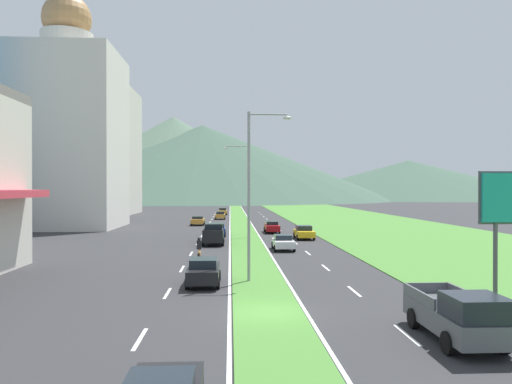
# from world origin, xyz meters

# --- Properties ---
(ground_plane) EXTENTS (600.00, 600.00, 0.00)m
(ground_plane) POSITION_xyz_m (0.00, 0.00, 0.00)
(ground_plane) COLOR #2D2D30
(grass_median) EXTENTS (3.20, 240.00, 0.06)m
(grass_median) POSITION_xyz_m (0.00, 60.00, 0.03)
(grass_median) COLOR #477F33
(grass_median) RESTS_ON ground_plane
(grass_verge_right) EXTENTS (24.00, 240.00, 0.06)m
(grass_verge_right) POSITION_xyz_m (20.60, 60.00, 0.03)
(grass_verge_right) COLOR #477F33
(grass_verge_right) RESTS_ON ground_plane
(lane_dash_left_2) EXTENTS (0.16, 2.80, 0.01)m
(lane_dash_left_2) POSITION_xyz_m (-5.10, -3.63, 0.01)
(lane_dash_left_2) COLOR silver
(lane_dash_left_2) RESTS_ON ground_plane
(lane_dash_left_3) EXTENTS (0.16, 2.80, 0.01)m
(lane_dash_left_3) POSITION_xyz_m (-5.10, 4.56, 0.01)
(lane_dash_left_3) COLOR silver
(lane_dash_left_3) RESTS_ON ground_plane
(lane_dash_left_4) EXTENTS (0.16, 2.80, 0.01)m
(lane_dash_left_4) POSITION_xyz_m (-5.10, 12.74, 0.01)
(lane_dash_left_4) COLOR silver
(lane_dash_left_4) RESTS_ON ground_plane
(lane_dash_left_5) EXTENTS (0.16, 2.80, 0.01)m
(lane_dash_left_5) POSITION_xyz_m (-5.10, 20.93, 0.01)
(lane_dash_left_5) COLOR silver
(lane_dash_left_5) RESTS_ON ground_plane
(lane_dash_left_6) EXTENTS (0.16, 2.80, 0.01)m
(lane_dash_left_6) POSITION_xyz_m (-5.10, 29.11, 0.01)
(lane_dash_left_6) COLOR silver
(lane_dash_left_6) RESTS_ON ground_plane
(lane_dash_left_7) EXTENTS (0.16, 2.80, 0.01)m
(lane_dash_left_7) POSITION_xyz_m (-5.10, 37.30, 0.01)
(lane_dash_left_7) COLOR silver
(lane_dash_left_7) RESTS_ON ground_plane
(lane_dash_left_8) EXTENTS (0.16, 2.80, 0.01)m
(lane_dash_left_8) POSITION_xyz_m (-5.10, 45.48, 0.01)
(lane_dash_left_8) COLOR silver
(lane_dash_left_8) RESTS_ON ground_plane
(lane_dash_left_9) EXTENTS (0.16, 2.80, 0.01)m
(lane_dash_left_9) POSITION_xyz_m (-5.10, 53.67, 0.01)
(lane_dash_left_9) COLOR silver
(lane_dash_left_9) RESTS_ON ground_plane
(lane_dash_left_10) EXTENTS (0.16, 2.80, 0.01)m
(lane_dash_left_10) POSITION_xyz_m (-5.10, 61.85, 0.01)
(lane_dash_left_10) COLOR silver
(lane_dash_left_10) RESTS_ON ground_plane
(lane_dash_left_11) EXTENTS (0.16, 2.80, 0.01)m
(lane_dash_left_11) POSITION_xyz_m (-5.10, 70.04, 0.01)
(lane_dash_left_11) COLOR silver
(lane_dash_left_11) RESTS_ON ground_plane
(lane_dash_left_12) EXTENTS (0.16, 2.80, 0.01)m
(lane_dash_left_12) POSITION_xyz_m (-5.10, 78.22, 0.01)
(lane_dash_left_12) COLOR silver
(lane_dash_left_12) RESTS_ON ground_plane
(lane_dash_left_13) EXTENTS (0.16, 2.80, 0.01)m
(lane_dash_left_13) POSITION_xyz_m (-5.10, 86.41, 0.01)
(lane_dash_left_13) COLOR silver
(lane_dash_left_13) RESTS_ON ground_plane
(lane_dash_left_14) EXTENTS (0.16, 2.80, 0.01)m
(lane_dash_left_14) POSITION_xyz_m (-5.10, 94.59, 0.01)
(lane_dash_left_14) COLOR silver
(lane_dash_left_14) RESTS_ON ground_plane
(lane_dash_right_2) EXTENTS (0.16, 2.80, 0.01)m
(lane_dash_right_2) POSITION_xyz_m (5.10, -3.63, 0.01)
(lane_dash_right_2) COLOR silver
(lane_dash_right_2) RESTS_ON ground_plane
(lane_dash_right_3) EXTENTS (0.16, 2.80, 0.01)m
(lane_dash_right_3) POSITION_xyz_m (5.10, 4.56, 0.01)
(lane_dash_right_3) COLOR silver
(lane_dash_right_3) RESTS_ON ground_plane
(lane_dash_right_4) EXTENTS (0.16, 2.80, 0.01)m
(lane_dash_right_4) POSITION_xyz_m (5.10, 12.74, 0.01)
(lane_dash_right_4) COLOR silver
(lane_dash_right_4) RESTS_ON ground_plane
(lane_dash_right_5) EXTENTS (0.16, 2.80, 0.01)m
(lane_dash_right_5) POSITION_xyz_m (5.10, 20.93, 0.01)
(lane_dash_right_5) COLOR silver
(lane_dash_right_5) RESTS_ON ground_plane
(lane_dash_right_6) EXTENTS (0.16, 2.80, 0.01)m
(lane_dash_right_6) POSITION_xyz_m (5.10, 29.11, 0.01)
(lane_dash_right_6) COLOR silver
(lane_dash_right_6) RESTS_ON ground_plane
(lane_dash_right_7) EXTENTS (0.16, 2.80, 0.01)m
(lane_dash_right_7) POSITION_xyz_m (5.10, 37.30, 0.01)
(lane_dash_right_7) COLOR silver
(lane_dash_right_7) RESTS_ON ground_plane
(lane_dash_right_8) EXTENTS (0.16, 2.80, 0.01)m
(lane_dash_right_8) POSITION_xyz_m (5.10, 45.48, 0.01)
(lane_dash_right_8) COLOR silver
(lane_dash_right_8) RESTS_ON ground_plane
(lane_dash_right_9) EXTENTS (0.16, 2.80, 0.01)m
(lane_dash_right_9) POSITION_xyz_m (5.10, 53.67, 0.01)
(lane_dash_right_9) COLOR silver
(lane_dash_right_9) RESTS_ON ground_plane
(lane_dash_right_10) EXTENTS (0.16, 2.80, 0.01)m
(lane_dash_right_10) POSITION_xyz_m (5.10, 61.85, 0.01)
(lane_dash_right_10) COLOR silver
(lane_dash_right_10) RESTS_ON ground_plane
(lane_dash_right_11) EXTENTS (0.16, 2.80, 0.01)m
(lane_dash_right_11) POSITION_xyz_m (5.10, 70.04, 0.01)
(lane_dash_right_11) COLOR silver
(lane_dash_right_11) RESTS_ON ground_plane
(lane_dash_right_12) EXTENTS (0.16, 2.80, 0.01)m
(lane_dash_right_12) POSITION_xyz_m (5.10, 78.22, 0.01)
(lane_dash_right_12) COLOR silver
(lane_dash_right_12) RESTS_ON ground_plane
(lane_dash_right_13) EXTENTS (0.16, 2.80, 0.01)m
(lane_dash_right_13) POSITION_xyz_m (5.10, 86.41, 0.01)
(lane_dash_right_13) COLOR silver
(lane_dash_right_13) RESTS_ON ground_plane
(lane_dash_right_14) EXTENTS (0.16, 2.80, 0.01)m
(lane_dash_right_14) POSITION_xyz_m (5.10, 94.59, 0.01)
(lane_dash_right_14) COLOR silver
(lane_dash_right_14) RESTS_ON ground_plane
(edge_line_median_left) EXTENTS (0.16, 240.00, 0.01)m
(edge_line_median_left) POSITION_xyz_m (-1.75, 60.00, 0.01)
(edge_line_median_left) COLOR silver
(edge_line_median_left) RESTS_ON ground_plane
(edge_line_median_right) EXTENTS (0.16, 240.00, 0.01)m
(edge_line_median_right) POSITION_xyz_m (1.75, 60.00, 0.01)
(edge_line_median_right) COLOR silver
(edge_line_median_right) RESTS_ON ground_plane
(domed_building) EXTENTS (14.96, 14.96, 33.78)m
(domed_building) POSITION_xyz_m (-25.37, 51.11, 14.01)
(domed_building) COLOR silver
(domed_building) RESTS_ON ground_plane
(midrise_colored) EXTENTS (17.58, 17.58, 27.74)m
(midrise_colored) POSITION_xyz_m (-31.91, 91.08, 13.87)
(midrise_colored) COLOR beige
(midrise_colored) RESTS_ON ground_plane
(hill_far_left) EXTENTS (154.20, 154.20, 44.15)m
(hill_far_left) POSITION_xyz_m (-32.06, 244.97, 22.07)
(hill_far_left) COLOR #516B56
(hill_far_left) RESTS_ON ground_plane
(hill_far_center) EXTENTS (195.58, 195.58, 38.66)m
(hill_far_center) POSITION_xyz_m (-16.04, 237.32, 19.33)
(hill_far_center) COLOR #3D5647
(hill_far_center) RESTS_ON ground_plane
(hill_far_right) EXTENTS (164.36, 164.36, 22.14)m
(hill_far_right) POSITION_xyz_m (101.88, 261.87, 11.07)
(hill_far_right) COLOR #3D5647
(hill_far_right) RESTS_ON ground_plane
(street_lamp_near) EXTENTS (2.71, 0.28, 10.32)m
(street_lamp_near) POSITION_xyz_m (-0.32, 7.73, 5.85)
(street_lamp_near) COLOR #99999E
(street_lamp_near) RESTS_ON ground_plane
(street_lamp_mid) EXTENTS (2.96, 0.28, 10.66)m
(street_lamp_mid) POSITION_xyz_m (0.09, 34.58, 6.05)
(street_lamp_mid) COLOR #99999E
(street_lamp_mid) RESTS_ON ground_plane
(car_0) EXTENTS (1.94, 4.30, 1.56)m
(car_0) POSITION_xyz_m (-3.27, 6.87, 0.80)
(car_0) COLOR black
(car_0) RESTS_ON ground_plane
(car_1) EXTENTS (1.94, 4.24, 1.49)m
(car_1) POSITION_xyz_m (-3.35, 85.78, 0.76)
(car_1) COLOR #C6842D
(car_1) RESTS_ON ground_plane
(car_2) EXTENTS (2.03, 4.19, 1.40)m
(car_2) POSITION_xyz_m (-6.72, 54.88, 0.74)
(car_2) COLOR #C6842D
(car_2) RESTS_ON ground_plane
(car_3) EXTENTS (2.02, 4.40, 1.50)m
(car_3) POSITION_xyz_m (6.57, 33.08, 0.76)
(car_3) COLOR yellow
(car_3) RESTS_ON ground_plane
(car_4) EXTENTS (1.92, 4.10, 1.40)m
(car_4) POSITION_xyz_m (3.16, 23.15, 0.72)
(car_4) COLOR silver
(car_4) RESTS_ON ground_plane
(car_5) EXTENTS (1.88, 4.69, 1.46)m
(car_5) POSITION_xyz_m (3.63, 41.17, 0.76)
(car_5) COLOR maroon
(car_5) RESTS_ON ground_plane
(car_6) EXTENTS (1.94, 4.42, 1.53)m
(car_6) POSITION_xyz_m (-3.22, 37.20, 0.78)
(car_6) COLOR navy
(car_6) RESTS_ON ground_plane
(car_7) EXTENTS (1.86, 4.12, 1.42)m
(car_7) POSITION_xyz_m (-3.55, 69.89, 0.73)
(car_7) COLOR #C6842D
(car_7) RESTS_ON ground_plane
(pickup_truck_0) EXTENTS (2.18, 5.40, 2.00)m
(pickup_truck_0) POSITION_xyz_m (6.65, -4.65, 0.98)
(pickup_truck_0) COLOR #515459
(pickup_truck_0) RESTS_ON ground_plane
(pickup_truck_1) EXTENTS (2.18, 5.40, 2.00)m
(pickup_truck_1) POSITION_xyz_m (-3.41, 28.52, 0.98)
(pickup_truck_1) COLOR black
(pickup_truck_1) RESTS_ON ground_plane
(motorcycle_rider) EXTENTS (0.36, 2.00, 1.80)m
(motorcycle_rider) POSITION_xyz_m (-4.18, 17.24, 0.75)
(motorcycle_rider) COLOR black
(motorcycle_rider) RESTS_ON ground_plane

